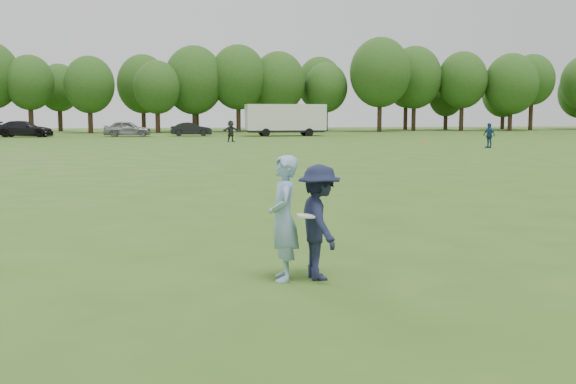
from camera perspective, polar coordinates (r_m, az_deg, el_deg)
The scene contains 12 objects.
ground at distance 9.11m, azimuth -2.56°, elevation -7.81°, with size 200.00×200.00×0.00m, color #325919.
thrower at distance 9.17m, azimuth -0.37°, elevation -2.24°, with size 0.63×0.41×1.72m, color #83A8CA.
defender at distance 9.26m, azimuth 2.66°, elevation -2.56°, with size 1.03×0.59×1.59m, color #191E38.
player_far_b at distance 46.79m, azimuth 16.65°, elevation 4.62°, with size 0.97×0.41×1.66m, color navy.
player_far_d at distance 54.51m, azimuth -4.86°, elevation 5.16°, with size 1.60×0.51×1.73m, color #292929.
car_d at distance 70.23m, azimuth -21.42°, elevation 4.99°, with size 2.18×5.37×1.56m, color black.
car_e at distance 68.50m, azimuth -13.43°, elevation 5.23°, with size 1.84×4.58×1.56m, color gray.
car_f at distance 68.96m, azimuth -8.19°, elevation 5.28°, with size 1.45×4.16×1.37m, color black.
field_cone at distance 53.79m, azimuth 11.38°, elevation 4.27°, with size 0.28×0.28×0.30m, color #FF520D.
disc_in_play at distance 8.99m, azimuth 1.58°, elevation -2.02°, with size 0.28×0.28×0.05m.
cargo_trailer at distance 68.51m, azimuth -0.22°, elevation 6.25°, with size 9.00×2.75×3.20m.
treeline at distance 85.82m, azimuth -8.04°, elevation 9.26°, with size 130.35×18.39×11.74m.
Camera 1 is at (-1.23, -8.74, 2.28)m, focal length 42.00 mm.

